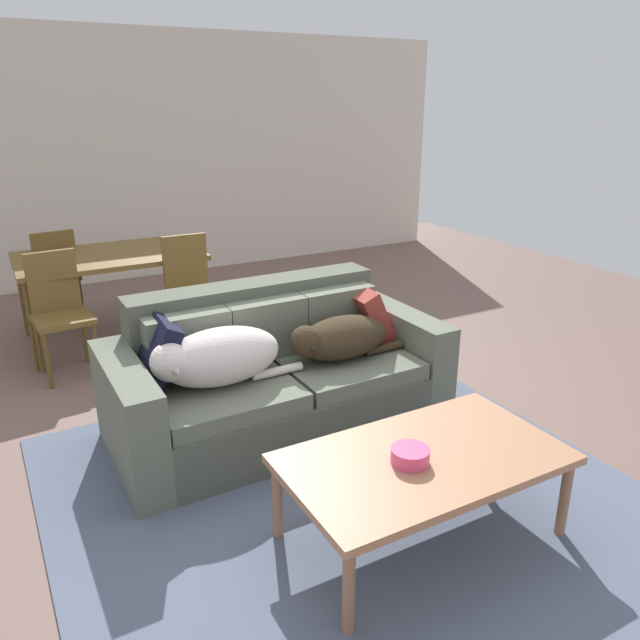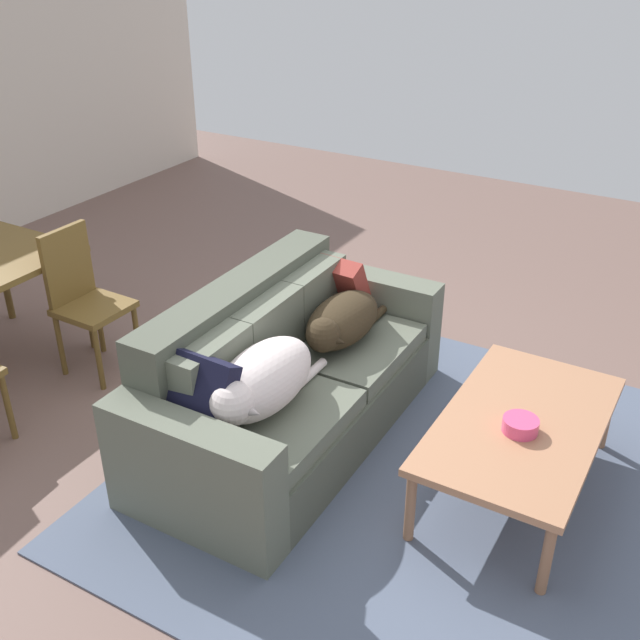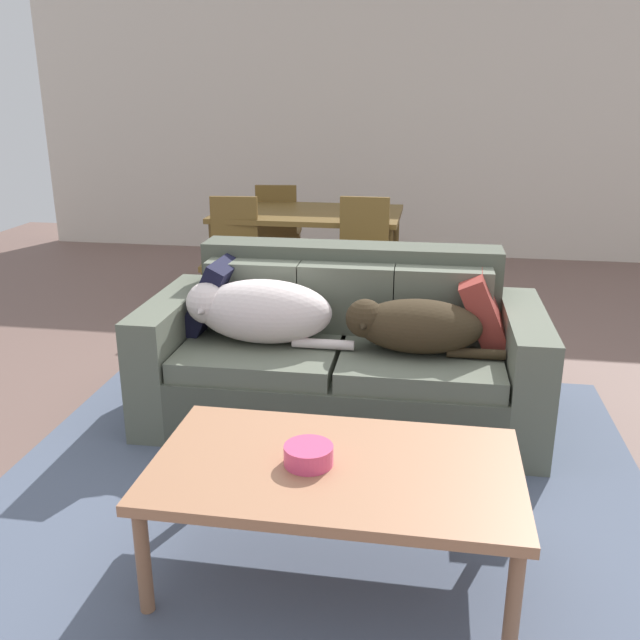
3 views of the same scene
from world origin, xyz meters
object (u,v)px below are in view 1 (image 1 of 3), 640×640
object	(u,v)px
dining_chair_near_left	(59,308)
dog_on_left_cushion	(216,357)
dining_chair_near_right	(191,289)
dining_table	(109,261)
throw_pillow_by_right_arm	(367,314)
coffee_table	(424,463)
throw_pillow_by_left_arm	(154,353)
dog_on_right_cushion	(338,338)
bowl_on_coffee_table	(410,456)
couch	(275,377)
dining_chair_far_left	(55,273)

from	to	relation	value
dining_chair_near_left	dog_on_left_cushion	bearing A→B (deg)	-74.09
dog_on_left_cushion	dining_chair_near_right	distance (m)	1.65
dining_chair_near_left	dining_table	bearing A→B (deg)	43.94
dog_on_left_cushion	dining_table	bearing A→B (deg)	92.94
throw_pillow_by_right_arm	coffee_table	world-z (taller)	throw_pillow_by_right_arm
dining_chair_near_right	dining_chair_near_left	bearing A→B (deg)	177.42
coffee_table	throw_pillow_by_left_arm	bearing A→B (deg)	122.64
throw_pillow_by_left_arm	dog_on_left_cushion	bearing A→B (deg)	-32.50
dog_on_right_cushion	dining_table	distance (m)	2.42
dog_on_right_cushion	bowl_on_coffee_table	size ratio (longest dim) A/B	4.47
dog_on_left_cushion	throw_pillow_by_left_arm	bearing A→B (deg)	146.85
bowl_on_coffee_table	dining_chair_near_left	world-z (taller)	dining_chair_near_left
throw_pillow_by_right_arm	bowl_on_coffee_table	world-z (taller)	throw_pillow_by_right_arm
dog_on_right_cushion	bowl_on_coffee_table	distance (m)	1.21
couch	dog_on_right_cushion	xyz separation A→B (m)	(0.36, -0.16, 0.25)
dining_chair_near_right	couch	bearing A→B (deg)	-87.03
throw_pillow_by_left_arm	dining_table	distance (m)	2.03
throw_pillow_by_left_arm	dining_table	bearing A→B (deg)	85.59
throw_pillow_by_right_arm	bowl_on_coffee_table	xyz separation A→B (m)	(-0.67, -1.38, -0.13)
throw_pillow_by_left_arm	coffee_table	size ratio (longest dim) A/B	0.32
bowl_on_coffee_table	dining_chair_near_right	size ratio (longest dim) A/B	0.18
couch	dog_on_right_cushion	bearing A→B (deg)	-23.81
dog_on_left_cushion	throw_pillow_by_left_arm	distance (m)	0.35
throw_pillow_by_right_arm	dining_chair_near_right	world-z (taller)	dining_chair_near_right
throw_pillow_by_left_arm	dining_chair_near_left	distance (m)	1.51
dog_on_left_cushion	bowl_on_coffee_table	xyz separation A→B (m)	(0.48, -1.18, -0.13)
bowl_on_coffee_table	dining_chair_far_left	bearing A→B (deg)	104.26
throw_pillow_by_right_arm	dining_chair_near_left	bearing A→B (deg)	140.50
bowl_on_coffee_table	dining_chair_far_left	size ratio (longest dim) A/B	0.19
dog_on_right_cushion	throw_pillow_by_left_arm	bearing A→B (deg)	168.75
coffee_table	dining_chair_far_left	distance (m)	4.09
dining_chair_far_left	throw_pillow_by_right_arm	bearing A→B (deg)	115.87
dog_on_left_cushion	dining_table	size ratio (longest dim) A/B	0.60
dining_table	dining_chair_far_left	bearing A→B (deg)	124.83
couch	coffee_table	distance (m)	1.31
throw_pillow_by_right_arm	dining_table	world-z (taller)	throw_pillow_by_right_arm
couch	dining_table	size ratio (longest dim) A/B	1.39
dining_chair_near_left	bowl_on_coffee_table	bearing A→B (deg)	-73.50
dog_on_right_cushion	dining_chair_near_left	world-z (taller)	dining_chair_near_left
throw_pillow_by_left_arm	dining_chair_near_right	size ratio (longest dim) A/B	0.43
dog_on_left_cushion	dining_table	world-z (taller)	dog_on_left_cushion
throw_pillow_by_left_arm	bowl_on_coffee_table	world-z (taller)	throw_pillow_by_left_arm
couch	bowl_on_coffee_table	bearing A→B (deg)	-88.37
dog_on_left_cushion	dining_chair_near_left	size ratio (longest dim) A/B	0.95
couch	dining_chair_near_right	size ratio (longest dim) A/B	2.15
dog_on_right_cushion	dog_on_left_cushion	bearing A→B (deg)	178.28
throw_pillow_by_left_arm	coffee_table	xyz separation A→B (m)	(0.86, -1.35, -0.23)
couch	bowl_on_coffee_table	distance (m)	1.33
dog_on_left_cushion	coffee_table	world-z (taller)	dog_on_left_cushion
throw_pillow_by_right_arm	dining_table	distance (m)	2.38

